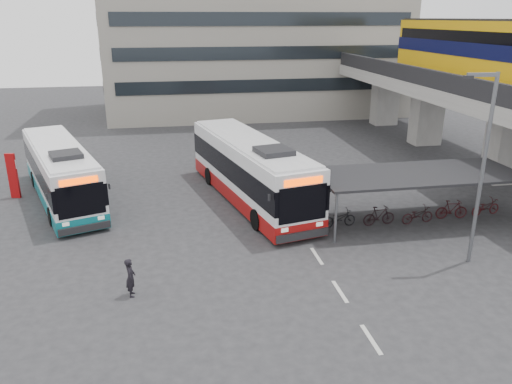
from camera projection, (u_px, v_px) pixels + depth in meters
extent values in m
plane|color=#28282B|center=(260.00, 261.00, 21.16)|extent=(120.00, 120.00, 0.00)
cube|color=gray|center=(507.00, 146.00, 30.68)|extent=(2.20, 1.60, 4.60)
cube|color=gray|center=(427.00, 116.00, 39.96)|extent=(2.20, 1.60, 4.60)
cube|color=gray|center=(385.00, 100.00, 47.38)|extent=(2.20, 1.60, 4.60)
cube|color=gray|center=(476.00, 91.00, 33.48)|extent=(8.00, 32.00, 0.90)
cube|color=black|center=(426.00, 77.00, 32.51)|extent=(0.35, 32.00, 1.10)
cube|color=#DEA20D|center=(490.00, 53.00, 31.79)|extent=(2.90, 20.00, 3.90)
cube|color=#090B32|center=(490.00, 50.00, 31.73)|extent=(2.98, 20.02, 0.90)
cube|color=black|center=(492.00, 37.00, 31.46)|extent=(2.96, 19.20, 0.70)
cube|color=black|center=(495.00, 21.00, 31.15)|extent=(2.70, 19.60, 0.25)
cylinder|color=#595B60|center=(313.00, 192.00, 25.84)|extent=(0.12, 0.12, 2.40)
cylinder|color=#595B60|center=(481.00, 182.00, 27.45)|extent=(0.12, 0.12, 2.40)
cylinder|color=#595B60|center=(336.00, 218.00, 22.50)|extent=(0.12, 0.12, 2.40)
cube|color=black|center=(418.00, 174.00, 24.55)|extent=(10.00, 4.00, 0.12)
imported|color=black|center=(339.00, 217.00, 24.55)|extent=(1.71, 0.60, 0.90)
imported|color=black|center=(377.00, 214.00, 24.87)|extent=(1.66, 0.47, 1.00)
imported|color=black|center=(414.00, 212.00, 25.22)|extent=(1.71, 0.60, 0.90)
imported|color=black|center=(450.00, 209.00, 25.54)|extent=(1.66, 0.47, 1.00)
imported|color=#350C0F|center=(486.00, 207.00, 25.90)|extent=(1.71, 0.60, 0.90)
cube|color=beige|center=(371.00, 339.00, 16.01)|extent=(0.15, 1.60, 0.01)
cube|color=beige|center=(340.00, 291.00, 18.80)|extent=(0.15, 1.60, 0.01)
cube|color=beige|center=(317.00, 256.00, 21.58)|extent=(0.15, 1.60, 0.01)
cube|color=white|center=(250.00, 167.00, 27.62)|extent=(5.30, 12.88, 2.89)
cube|color=maroon|center=(250.00, 190.00, 28.07)|extent=(5.35, 12.93, 0.79)
cube|color=black|center=(250.00, 165.00, 27.58)|extent=(5.37, 12.91, 1.21)
cube|color=#F33E00|center=(303.00, 181.00, 21.78)|extent=(1.85, 0.48, 0.32)
cube|color=black|center=(274.00, 151.00, 24.32)|extent=(1.93, 1.98, 0.29)
cylinder|color=black|center=(257.00, 219.00, 24.12)|extent=(0.53, 1.09, 1.05)
cylinder|color=black|center=(248.00, 171.00, 31.62)|extent=(0.53, 1.09, 1.05)
cube|color=white|center=(60.00, 170.00, 27.74)|extent=(6.07, 11.64, 2.63)
cube|color=#0C656D|center=(63.00, 190.00, 28.14)|extent=(6.12, 11.69, 0.72)
cube|color=black|center=(60.00, 168.00, 27.70)|extent=(6.14, 11.68, 1.10)
cube|color=#F33E00|center=(79.00, 181.00, 22.70)|extent=(1.64, 0.64, 0.29)
cube|color=black|center=(66.00, 155.00, 24.87)|extent=(1.88, 1.93, 0.27)
cylinder|color=black|center=(52.00, 216.00, 24.61)|extent=(0.59, 1.00, 0.96)
cylinder|color=black|center=(73.00, 174.00, 31.33)|extent=(0.59, 1.00, 0.96)
imported|color=black|center=(131.00, 277.00, 18.30)|extent=(0.37, 0.55, 1.50)
cylinder|color=#595B60|center=(482.00, 173.00, 19.83)|extent=(0.16, 0.16, 7.86)
cube|color=#595B60|center=(483.00, 75.00, 18.50)|extent=(1.19, 0.25, 0.15)
cube|color=black|center=(468.00, 77.00, 18.48)|extent=(0.36, 0.21, 0.12)
cube|color=#97090B|center=(13.00, 176.00, 28.14)|extent=(0.55, 0.27, 2.61)
cube|color=white|center=(11.00, 164.00, 27.92)|extent=(0.56, 0.17, 0.52)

